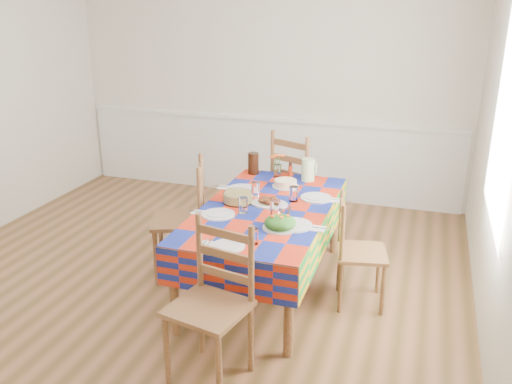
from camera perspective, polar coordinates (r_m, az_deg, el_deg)
room at (r=3.87m, az=-9.92°, el=6.98°), size 4.58×5.08×2.78m
wainscot at (r=6.31m, az=0.98°, el=4.08°), size 4.41×0.06×0.92m
window_right at (r=3.72m, az=24.87°, el=7.34°), size 0.00×1.40×1.40m
dining_table at (r=4.14m, az=1.06°, el=-2.56°), size 0.95×1.76×0.69m
setting_near_head at (r=3.48m, az=-2.06°, el=-5.31°), size 0.35×0.24×0.11m
setting_left_near at (r=3.98m, az=-3.11°, el=-1.99°), size 0.45×0.27×0.12m
setting_left_far at (r=4.43m, az=-1.08°, el=0.34°), size 0.45×0.26×0.12m
setting_right_near at (r=3.83m, az=3.34°, el=-2.85°), size 0.50×0.29×0.13m
setting_right_far at (r=4.28m, az=5.58°, el=-0.47°), size 0.47×0.27×0.12m
meat_platter at (r=4.16m, az=1.39°, el=-1.04°), size 0.29×0.21×0.06m
salad_platter at (r=3.73m, az=2.56°, el=-3.29°), size 0.24×0.24×0.10m
pasta_bowl at (r=4.20m, az=-1.93°, el=-0.56°), size 0.23×0.23×0.08m
cake at (r=4.56m, az=3.12°, el=0.90°), size 0.22×0.22×0.06m
serving_utensils at (r=4.00m, az=3.10°, el=-2.22°), size 0.13×0.28×0.01m
flower_vase at (r=4.80m, az=2.25°, el=2.64°), size 0.14×0.11×0.22m
hot_sauce at (r=4.76m, az=3.62°, el=2.25°), size 0.04×0.04×0.15m
green_pitcher at (r=4.71m, az=5.51°, el=2.36°), size 0.12×0.12×0.20m
tea_pitcher at (r=4.88m, az=-0.28°, el=3.04°), size 0.10×0.10×0.19m
name_card at (r=3.39m, az=-2.89°, el=-6.35°), size 0.07×0.02×0.02m
chair_near at (r=3.27m, az=-4.60°, el=-11.73°), size 0.51×0.49×0.97m
chair_far at (r=5.19m, az=4.44°, el=0.79°), size 0.59×0.57×1.03m
chair_left at (r=4.45m, az=-7.56°, el=-2.90°), size 0.55×0.56×0.99m
chair_right at (r=4.09m, az=10.55°, el=-6.26°), size 0.42×0.44×0.84m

